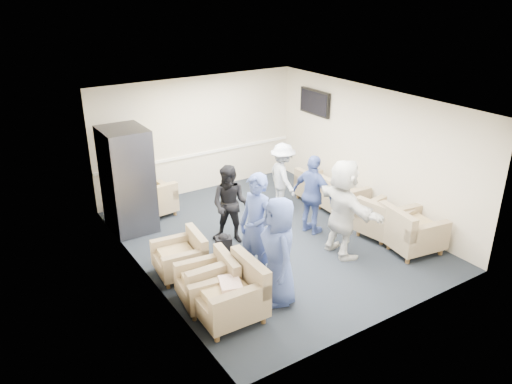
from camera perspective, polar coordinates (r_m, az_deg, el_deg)
floor at (r=9.78m, az=1.68°, el=-5.38°), size 6.00×6.00×0.00m
ceiling at (r=8.82m, az=1.88°, el=10.22°), size 6.00×6.00×0.00m
back_wall at (r=11.68m, az=-6.61°, el=6.46°), size 5.00×0.02×2.70m
front_wall at (r=7.18m, az=15.48°, el=-5.32°), size 5.00×0.02×2.70m
left_wall at (r=8.17m, az=-12.86°, el=-1.44°), size 0.02×6.00×2.70m
right_wall at (r=10.75m, az=12.87°, el=4.55°), size 0.02×6.00×2.70m
chair_rail at (r=11.80m, az=-6.47°, el=4.34°), size 4.98×0.04×0.06m
tv at (r=11.80m, az=6.74°, el=10.13°), size 0.10×1.00×0.58m
armchair_left_near at (r=7.52m, az=-2.81°, el=-11.67°), size 0.97×0.97×0.76m
armchair_left_mid at (r=7.88m, az=-5.22°, el=-10.38°), size 0.92×0.92×0.66m
armchair_left_far at (r=8.64m, az=-8.39°, el=-7.42°), size 0.86×0.86×0.63m
armchair_right_near at (r=9.65m, az=17.14°, el=-4.41°), size 1.07×1.07×0.75m
armchair_right_midnear at (r=10.00m, az=14.37°, el=-3.26°), size 1.00×1.00×0.70m
armchair_right_midfar at (r=10.91m, az=9.62°, el=-0.63°), size 0.88×0.88×0.67m
armchair_right_far at (r=11.43m, az=6.86°, el=0.52°), size 0.81×0.81×0.62m
armchair_corner at (r=10.83m, az=-11.53°, el=-1.03°), size 0.88×0.88×0.65m
vending_machine at (r=10.11m, az=-14.46°, el=1.36°), size 0.85×0.99×2.09m
backpack at (r=9.07m, az=-3.71°, el=-6.07°), size 0.33×0.28×0.48m
pillow at (r=7.42m, az=-2.96°, el=-10.55°), size 0.42×0.48×0.12m
person_front_left at (r=7.62m, az=2.63°, el=-6.78°), size 0.77×0.97×1.74m
person_mid_left at (r=8.18m, az=0.05°, el=-4.07°), size 0.60×0.77×1.86m
person_back_left at (r=9.38m, az=-2.94°, el=-1.47°), size 0.94×0.94×1.54m
person_back_right at (r=10.76m, az=3.07°, el=1.73°), size 0.72×1.05×1.50m
person_mid_right at (r=9.76m, az=6.53°, el=-0.35°), size 0.61×1.01×1.61m
person_front_right at (r=9.01m, az=9.93°, el=-1.85°), size 0.69×1.74×1.83m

